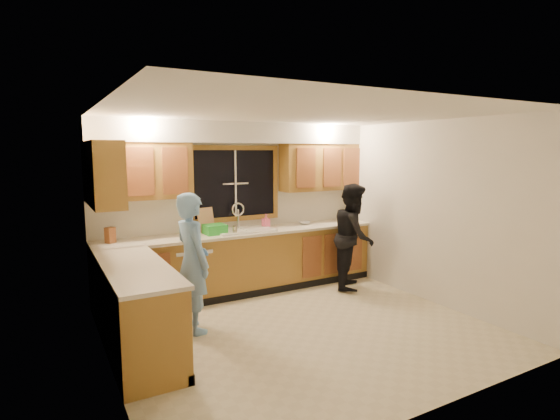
{
  "coord_description": "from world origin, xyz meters",
  "views": [
    {
      "loc": [
        -2.61,
        -4.17,
        2.08
      ],
      "look_at": [
        0.08,
        0.65,
        1.34
      ],
      "focal_mm": 28.0,
      "sensor_mm": 36.0,
      "label": 1
    }
  ],
  "objects_px": {
    "stove": "(148,329)",
    "soap_bottle": "(266,221)",
    "bowl": "(304,223)",
    "dish_crate": "(215,229)",
    "sink": "(244,235)",
    "dishwasher": "(189,273)",
    "knife_block": "(110,235)",
    "man": "(192,263)",
    "woman": "(354,236)"
  },
  "relations": [
    {
      "from": "knife_block",
      "to": "sink",
      "type": "bearing_deg",
      "value": -37.17
    },
    {
      "from": "stove",
      "to": "bowl",
      "type": "distance_m",
      "value": 3.49
    },
    {
      "from": "woman",
      "to": "bowl",
      "type": "relative_size",
      "value": 8.28
    },
    {
      "from": "dishwasher",
      "to": "soap_bottle",
      "type": "distance_m",
      "value": 1.41
    },
    {
      "from": "sink",
      "to": "dish_crate",
      "type": "bearing_deg",
      "value": -177.72
    },
    {
      "from": "sink",
      "to": "soap_bottle",
      "type": "height_order",
      "value": "sink"
    },
    {
      "from": "bowl",
      "to": "soap_bottle",
      "type": "bearing_deg",
      "value": 178.4
    },
    {
      "from": "stove",
      "to": "dish_crate",
      "type": "distance_m",
      "value": 2.32
    },
    {
      "from": "woman",
      "to": "dish_crate",
      "type": "distance_m",
      "value": 2.11
    },
    {
      "from": "stove",
      "to": "man",
      "type": "bearing_deg",
      "value": 49.59
    },
    {
      "from": "sink",
      "to": "stove",
      "type": "distance_m",
      "value": 2.6
    },
    {
      "from": "knife_block",
      "to": "dish_crate",
      "type": "relative_size",
      "value": 0.69
    },
    {
      "from": "knife_block",
      "to": "bowl",
      "type": "xyz_separation_m",
      "value": [
        2.93,
        0.0,
        -0.08
      ]
    },
    {
      "from": "man",
      "to": "knife_block",
      "type": "relative_size",
      "value": 8.05
    },
    {
      "from": "soap_bottle",
      "to": "stove",
      "type": "bearing_deg",
      "value": -139.22
    },
    {
      "from": "stove",
      "to": "sink",
      "type": "bearing_deg",
      "value": 45.39
    },
    {
      "from": "man",
      "to": "dish_crate",
      "type": "height_order",
      "value": "man"
    },
    {
      "from": "sink",
      "to": "woman",
      "type": "xyz_separation_m",
      "value": [
        1.56,
        -0.62,
        -0.06
      ]
    },
    {
      "from": "sink",
      "to": "stove",
      "type": "height_order",
      "value": "sink"
    },
    {
      "from": "sink",
      "to": "dishwasher",
      "type": "relative_size",
      "value": 1.05
    },
    {
      "from": "man",
      "to": "knife_block",
      "type": "height_order",
      "value": "man"
    },
    {
      "from": "sink",
      "to": "stove",
      "type": "relative_size",
      "value": 0.96
    },
    {
      "from": "soap_bottle",
      "to": "bowl",
      "type": "height_order",
      "value": "soap_bottle"
    },
    {
      "from": "stove",
      "to": "woman",
      "type": "relative_size",
      "value": 0.56
    },
    {
      "from": "stove",
      "to": "knife_block",
      "type": "distance_m",
      "value": 1.97
    },
    {
      "from": "dishwasher",
      "to": "stove",
      "type": "distance_m",
      "value": 2.04
    },
    {
      "from": "man",
      "to": "woman",
      "type": "xyz_separation_m",
      "value": [
        2.66,
        0.39,
        -0.01
      ]
    },
    {
      "from": "woman",
      "to": "dishwasher",
      "type": "bearing_deg",
      "value": 117.56
    },
    {
      "from": "sink",
      "to": "soap_bottle",
      "type": "distance_m",
      "value": 0.45
    },
    {
      "from": "dishwasher",
      "to": "soap_bottle",
      "type": "xyz_separation_m",
      "value": [
        1.26,
        0.1,
        0.62
      ]
    },
    {
      "from": "sink",
      "to": "man",
      "type": "xyz_separation_m",
      "value": [
        -1.11,
        -1.01,
        -0.05
      ]
    },
    {
      "from": "sink",
      "to": "stove",
      "type": "bearing_deg",
      "value": -134.61
    },
    {
      "from": "knife_block",
      "to": "soap_bottle",
      "type": "bearing_deg",
      "value": -34.7
    },
    {
      "from": "knife_block",
      "to": "bowl",
      "type": "height_order",
      "value": "knife_block"
    },
    {
      "from": "stove",
      "to": "dish_crate",
      "type": "xyz_separation_m",
      "value": [
        1.34,
        1.81,
        0.54
      ]
    },
    {
      "from": "bowl",
      "to": "dish_crate",
      "type": "bearing_deg",
      "value": -176.95
    },
    {
      "from": "stove",
      "to": "soap_bottle",
      "type": "bearing_deg",
      "value": 40.78
    },
    {
      "from": "dishwasher",
      "to": "stove",
      "type": "height_order",
      "value": "stove"
    },
    {
      "from": "bowl",
      "to": "sink",
      "type": "bearing_deg",
      "value": -176.62
    },
    {
      "from": "sink",
      "to": "bowl",
      "type": "distance_m",
      "value": 1.1
    },
    {
      "from": "sink",
      "to": "soap_bottle",
      "type": "bearing_deg",
      "value": 11.45
    },
    {
      "from": "knife_block",
      "to": "dish_crate",
      "type": "height_order",
      "value": "knife_block"
    },
    {
      "from": "dishwasher",
      "to": "bowl",
      "type": "bearing_deg",
      "value": 2.33
    },
    {
      "from": "knife_block",
      "to": "bowl",
      "type": "bearing_deg",
      "value": -35.2
    },
    {
      "from": "dish_crate",
      "to": "bowl",
      "type": "relative_size",
      "value": 1.51
    },
    {
      "from": "stove",
      "to": "soap_bottle",
      "type": "distance_m",
      "value": 2.98
    },
    {
      "from": "stove",
      "to": "knife_block",
      "type": "bearing_deg",
      "value": 91.15
    },
    {
      "from": "man",
      "to": "woman",
      "type": "height_order",
      "value": "man"
    },
    {
      "from": "knife_block",
      "to": "dish_crate",
      "type": "bearing_deg",
      "value": -38.55
    },
    {
      "from": "dishwasher",
      "to": "dish_crate",
      "type": "height_order",
      "value": "dish_crate"
    }
  ]
}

